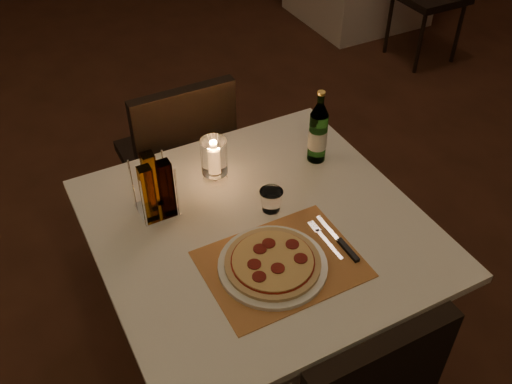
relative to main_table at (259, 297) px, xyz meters
name	(u,v)px	position (x,y,z in m)	size (l,w,h in m)	color
floor	(158,291)	(-0.24, 0.51, -0.38)	(8.00, 10.00, 0.02)	#452316
main_table	(259,297)	(0.00, 0.00, 0.00)	(1.00, 1.00, 0.74)	white
chair_far	(180,152)	(0.00, 0.71, 0.18)	(0.42, 0.42, 0.90)	black
placemat	(282,264)	(-0.02, -0.18, 0.37)	(0.45, 0.34, 0.00)	#C67F44
plate	(273,266)	(-0.05, -0.18, 0.38)	(0.32, 0.32, 0.01)	white
pizza	(273,262)	(-0.05, -0.18, 0.39)	(0.28, 0.28, 0.02)	#D8B77F
fork	(323,237)	(0.14, -0.15, 0.37)	(0.02, 0.18, 0.00)	silver
knife	(344,245)	(0.18, -0.21, 0.37)	(0.02, 0.22, 0.01)	black
tumbler	(271,201)	(0.07, 0.04, 0.40)	(0.08, 0.08, 0.08)	white
water_bottle	(318,133)	(0.34, 0.20, 0.48)	(0.07, 0.07, 0.28)	#6CAE5D
hurricane_candle	(214,158)	(-0.03, 0.26, 0.47)	(0.09, 0.09, 0.17)	white
cruet_caddy	(155,189)	(-0.26, 0.20, 0.46)	(0.12, 0.12, 0.21)	white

